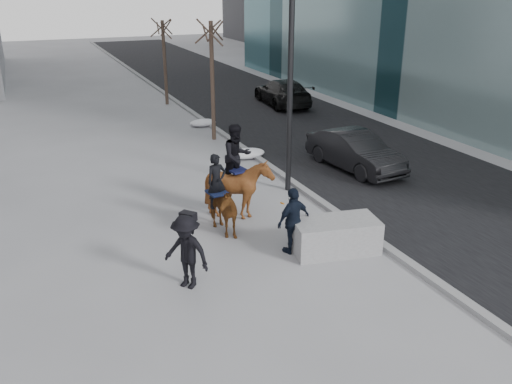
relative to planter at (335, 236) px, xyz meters
name	(u,v)px	position (x,y,z in m)	size (l,w,h in m)	color
ground	(275,265)	(-1.72, -0.06, -0.43)	(120.00, 120.00, 0.00)	gray
road	(320,135)	(5.28, 9.94, -0.43)	(8.00, 90.00, 0.01)	black
curb	(238,144)	(1.28, 9.94, -0.37)	(0.25, 90.00, 0.12)	gray
planter	(335,236)	(0.00, 0.00, 0.00)	(2.17, 1.08, 0.87)	#97979A
car_near	(355,151)	(4.09, 5.36, 0.27)	(1.48, 4.25, 1.40)	black
car_far	(282,92)	(6.56, 16.41, 0.29)	(2.02, 4.97, 1.44)	black
tree_near	(212,76)	(0.68, 11.27, 2.35)	(1.20, 1.20, 5.56)	#3B2A23
tree_far	(164,59)	(0.68, 19.24, 2.09)	(1.20, 1.20, 5.06)	#34251F
mounted_left	(219,205)	(-2.34, 2.24, 0.40)	(1.00, 1.81, 2.23)	#522510
mounted_right	(239,181)	(-1.45, 3.01, 0.68)	(1.74, 1.89, 2.78)	#512610
feeder	(293,221)	(-1.01, 0.40, 0.44)	(1.11, 0.99, 1.75)	black
camera_crew	(186,252)	(-3.98, -0.15, 0.45)	(1.22, 1.29, 1.75)	black
lamppost	(292,35)	(0.88, 4.41, 4.56)	(0.25, 0.80, 9.09)	black
snow_piles	(226,139)	(0.98, 10.52, -0.26)	(1.43, 6.37, 0.36)	white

